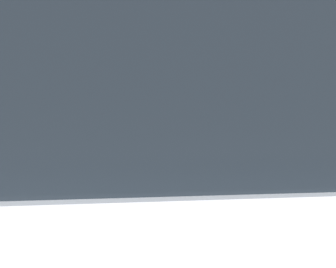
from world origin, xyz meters
TOP-DOWN VIEW (x-y plane):
  - parking_meter at (0.32, 0.50)m, footprint 0.15×0.16m
  - pedestrian_at_meter at (1.01, 0.61)m, footprint 0.59×0.49m
  - parked_sedan_silver at (0.46, -1.28)m, footprint 4.61×1.84m
  - background_railing at (0.00, 2.80)m, footprint 24.06×0.06m

SIDE VIEW (x-z plane):
  - parked_sedan_silver at x=0.46m, z-range -0.01..1.75m
  - background_railing at x=0.00m, z-range 0.38..1.49m
  - pedestrian_at_meter at x=1.01m, z-range 0.23..1.81m
  - parking_meter at x=0.32m, z-range 0.42..1.83m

